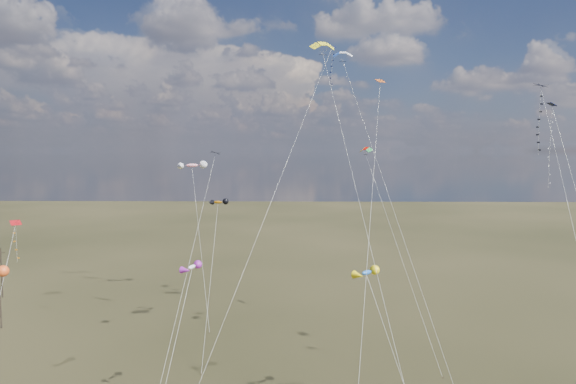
{
  "coord_description": "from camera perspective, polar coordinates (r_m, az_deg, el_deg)",
  "views": [
    {
      "loc": [
        1.1,
        -35.0,
        23.25
      ],
      "look_at": [
        0.0,
        18.0,
        19.0
      ],
      "focal_mm": 32.0,
      "sensor_mm": 36.0,
      "label": 1
    }
  ],
  "objects": [
    {
      "name": "diamond_black_high",
      "position": [
        52.65,
        26.49,
        5.96
      ],
      "size": [
        2.83,
        20.95,
        29.53
      ],
      "color": "black",
      "rests_on": "ground"
    },
    {
      "name": "novelty_white_purple",
      "position": [
        46.08,
        -10.66,
        -8.29
      ],
      "size": [
        2.64,
        9.16,
        13.51
      ],
      "color": "white",
      "rests_on": "ground"
    },
    {
      "name": "novelty_orange_black",
      "position": [
        66.49,
        -7.79,
        -1.21
      ],
      "size": [
        2.54,
        14.92,
        17.16
      ],
      "color": "#C26F0A",
      "rests_on": "ground"
    },
    {
      "name": "novelty_blue_yellow",
      "position": [
        45.16,
        8.76,
        -8.9
      ],
      "size": [
        5.3,
        7.38,
        13.28
      ],
      "color": "blue",
      "rests_on": "ground"
    },
    {
      "name": "parafoil_blue_white",
      "position": [
        65.47,
        6.18,
        14.96
      ],
      "size": [
        10.38,
        21.93,
        35.9
      ],
      "color": "#224DB0",
      "rests_on": "ground"
    },
    {
      "name": "utility_pole_far",
      "position": [
        93.95,
        -29.23,
        -7.77
      ],
      "size": [
        1.4,
        0.2,
        8.0
      ],
      "color": "black",
      "rests_on": "ground"
    },
    {
      "name": "diamond_orange_center",
      "position": [
        48.46,
        9.48,
        1.97
      ],
      "size": [
        5.42,
        20.93,
        30.74
      ],
      "color": "#C85318",
      "rests_on": "ground"
    },
    {
      "name": "diamond_navy_tall",
      "position": [
        66.38,
        4.0,
        11.79
      ],
      "size": [
        14.73,
        25.92,
        36.88
      ],
      "color": "#090E53",
      "rests_on": "ground"
    },
    {
      "name": "parafoil_yellow",
      "position": [
        55.83,
        3.95,
        15.97
      ],
      "size": [
        8.32,
        19.13,
        35.13
      ],
      "color": "yellow",
      "rests_on": "ground"
    },
    {
      "name": "parafoil_tricolor",
      "position": [
        66.08,
        8.71,
        4.59
      ],
      "size": [
        7.3,
        15.53,
        24.04
      ],
      "color": "#CF960D",
      "rests_on": "ground"
    },
    {
      "name": "novelty_redwhite_stripe",
      "position": [
        81.12,
        -10.61,
        2.91
      ],
      "size": [
        7.32,
        17.02,
        21.72
      ],
      "color": "red",
      "rests_on": "ground"
    },
    {
      "name": "utility_pole_near",
      "position": [
        78.24,
        -29.35,
        -10.19
      ],
      "size": [
        1.4,
        0.2,
        8.0
      ],
      "color": "black",
      "rests_on": "ground"
    },
    {
      "name": "diamond_navy_right",
      "position": [
        49.55,
        27.45,
        3.44
      ],
      "size": [
        1.02,
        16.68,
        27.42
      ],
      "color": "#0D1447",
      "rests_on": "ground"
    },
    {
      "name": "diamond_red_low",
      "position": [
        58.93,
        -28.12,
        -5.63
      ],
      "size": [
        2.97,
        12.98,
        16.19
      ],
      "color": "#9E0D12",
      "rests_on": "ground"
    },
    {
      "name": "diamond_black_mid",
      "position": [
        54.42,
        -9.5,
        -1.71
      ],
      "size": [
        4.47,
        12.23,
        23.22
      ],
      "color": "black",
      "rests_on": "ground"
    }
  ]
}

